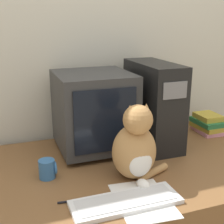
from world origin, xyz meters
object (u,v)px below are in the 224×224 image
Objects in this scene: keyboard at (126,202)px; computer_tower at (153,104)px; crt_monitor at (94,111)px; cat at (136,147)px; pen at (77,200)px; mug at (48,169)px; book_stack at (208,123)px.

computer_tower is at bearing 54.17° from keyboard.
computer_tower is at bearing -5.75° from crt_monitor.
cat is 2.35× the size of pen.
cat is 4.06× the size of mug.
computer_tower is 2.28× the size of book_stack.
keyboard is 4.98× the size of mug.
crt_monitor reaches higher than book_stack.
mug reaches higher than pen.
keyboard is 0.40m from mug.
mug is (-0.08, 0.23, 0.04)m from pen.
mug is (-0.63, -0.20, -0.19)m from computer_tower.
computer_tower is 0.68m from keyboard.
mug is at bearing -166.58° from book_stack.
cat is 0.41m from mug.
mug is (-0.25, 0.31, 0.03)m from keyboard.
book_stack is at bearing 35.46° from keyboard.
computer_tower is 0.43m from cat.
keyboard is at bearing -144.54° from book_stack.
cat is 0.34m from pen.
computer_tower reaches higher than book_stack.
book_stack is (0.42, 0.04, -0.18)m from computer_tower.
pen is 0.25m from mug.
pen is at bearing 154.88° from keyboard.
keyboard is 2.12× the size of book_stack.
pen is at bearing -153.58° from book_stack.
keyboard is 1.23× the size of cat.
crt_monitor is 0.59m from keyboard.
crt_monitor is 0.98× the size of keyboard.
cat reaches higher than pen.
computer_tower is at bearing -173.87° from book_stack.
keyboard is 0.19m from pen.
book_stack is at bearing 26.42° from pen.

